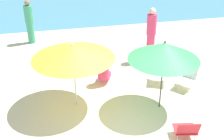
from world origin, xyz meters
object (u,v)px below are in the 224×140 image
object	(u,v)px
umbrella_yellow	(73,52)
person_c	(30,22)
person_a	(151,35)
person_b	(104,71)
umbrella_green	(164,51)
beach_chair_a	(187,129)
beach_chair_b	(187,77)
beach_chair_c	(160,72)

from	to	relation	value
umbrella_yellow	person_c	bearing A→B (deg)	104.75
umbrella_yellow	person_a	size ratio (longest dim) A/B	1.12
person_b	person_c	xyz separation A→B (m)	(-2.12, 3.64, 0.42)
umbrella_green	person_a	world-z (taller)	umbrella_green
beach_chair_a	person_c	bearing A→B (deg)	38.02
beach_chair_b	person_b	world-z (taller)	person_b
umbrella_green	person_a	xyz separation A→B (m)	(0.63, 2.70, -0.67)
person_c	person_a	bearing A→B (deg)	130.54
beach_chair_a	person_c	xyz separation A→B (m)	(-3.45, 6.48, 0.54)
beach_chair_a	beach_chair_c	world-z (taller)	beach_chair_c
umbrella_yellow	beach_chair_a	world-z (taller)	umbrella_yellow
umbrella_green	beach_chair_c	distance (m)	1.86
umbrella_yellow	beach_chair_a	distance (m)	3.21
umbrella_yellow	beach_chair_a	bearing A→B (deg)	-40.54
person_a	person_b	distance (m)	2.25
person_c	umbrella_green	bearing A→B (deg)	105.12
beach_chair_c	person_b	distance (m)	1.67
beach_chair_c	person_c	xyz separation A→B (m)	(-3.77, 3.88, 0.53)
beach_chair_a	beach_chair_b	world-z (taller)	beach_chair_b
umbrella_green	beach_chair_c	bearing A→B (deg)	70.34
beach_chair_a	umbrella_yellow	bearing A→B (deg)	59.49
beach_chair_a	beach_chair_c	size ratio (longest dim) A/B	0.78
umbrella_yellow	beach_chair_b	size ratio (longest dim) A/B	2.87
umbrella_green	beach_chair_a	world-z (taller)	umbrella_green
person_a	person_c	distance (m)	4.64
umbrella_green	person_a	bearing A→B (deg)	76.91
beach_chair_a	beach_chair_b	bearing A→B (deg)	-14.83
beach_chair_b	person_b	xyz separation A→B (m)	(-2.31, 0.71, 0.08)
umbrella_green	beach_chair_b	size ratio (longest dim) A/B	2.63
person_a	person_b	bearing A→B (deg)	0.48
person_c	beach_chair_a	bearing A→B (deg)	100.22
umbrella_yellow	beach_chair_a	xyz separation A→B (m)	(2.24, -1.92, -1.25)
umbrella_yellow	beach_chair_c	distance (m)	2.93
person_a	person_b	world-z (taller)	person_a
beach_chair_c	beach_chair_a	bearing A→B (deg)	15.19
beach_chair_c	beach_chair_b	bearing A→B (deg)	76.15
umbrella_yellow	beach_chair_b	world-z (taller)	umbrella_yellow
umbrella_green	beach_chair_a	bearing A→B (deg)	-84.77
person_b	person_c	size ratio (longest dim) A/B	0.53
umbrella_green	person_c	bearing A→B (deg)	122.90
umbrella_green	person_c	xyz separation A→B (m)	(-3.32, 5.14, -0.77)
beach_chair_c	person_a	distance (m)	1.58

